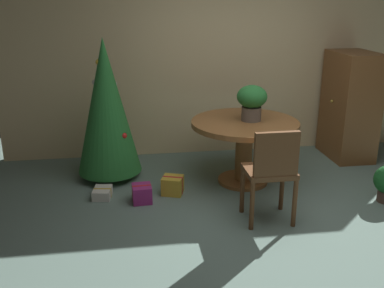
{
  "coord_description": "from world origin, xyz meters",
  "views": [
    {
      "loc": [
        -1.38,
        -3.5,
        2.06
      ],
      "look_at": [
        -0.77,
        0.58,
        0.66
      ],
      "focal_mm": 41.46,
      "sensor_mm": 36.0,
      "label": 1
    }
  ],
  "objects": [
    {
      "name": "flower_vase",
      "position": [
        -0.04,
        1.07,
        0.96
      ],
      "size": [
        0.33,
        0.33,
        0.39
      ],
      "color": "#665B51",
      "rests_on": "round_dining_table"
    },
    {
      "name": "gift_box_cream",
      "position": [
        -1.69,
        0.88,
        0.05
      ],
      "size": [
        0.21,
        0.26,
        0.1
      ],
      "color": "silver",
      "rests_on": "ground_plane"
    },
    {
      "name": "gift_box_purple",
      "position": [
        -1.28,
        0.72,
        0.09
      ],
      "size": [
        0.2,
        0.22,
        0.18
      ],
      "color": "#9E287A",
      "rests_on": "ground_plane"
    },
    {
      "name": "holiday_tree",
      "position": [
        -1.62,
        1.43,
        0.85
      ],
      "size": [
        0.73,
        0.73,
        1.62
      ],
      "color": "brown",
      "rests_on": "ground_plane"
    },
    {
      "name": "round_dining_table",
      "position": [
        -0.11,
        1.06,
        0.56
      ],
      "size": [
        1.19,
        1.19,
        0.73
      ],
      "color": "brown",
      "rests_on": "ground_plane"
    },
    {
      "name": "gift_box_gold",
      "position": [
        -0.94,
        0.86,
        0.1
      ],
      "size": [
        0.27,
        0.26,
        0.19
      ],
      "color": "gold",
      "rests_on": "ground_plane"
    },
    {
      "name": "wooden_cabinet",
      "position": [
        1.45,
        1.7,
        0.69
      ],
      "size": [
        0.52,
        0.75,
        1.37
      ],
      "color": "brown",
      "rests_on": "ground_plane"
    },
    {
      "name": "ground_plane",
      "position": [
        0.0,
        0.0,
        0.0
      ],
      "size": [
        6.6,
        6.6,
        0.0
      ],
      "primitive_type": "plane",
      "color": "slate"
    },
    {
      "name": "wooden_chair_near",
      "position": [
        -0.11,
        0.1,
        0.54
      ],
      "size": [
        0.45,
        0.39,
        0.93
      ],
      "color": "brown",
      "rests_on": "ground_plane"
    },
    {
      "name": "back_wall_panel",
      "position": [
        0.0,
        2.2,
        1.3
      ],
      "size": [
        6.0,
        0.1,
        2.6
      ],
      "primitive_type": "cube",
      "color": "beige",
      "rests_on": "ground_plane"
    }
  ]
}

